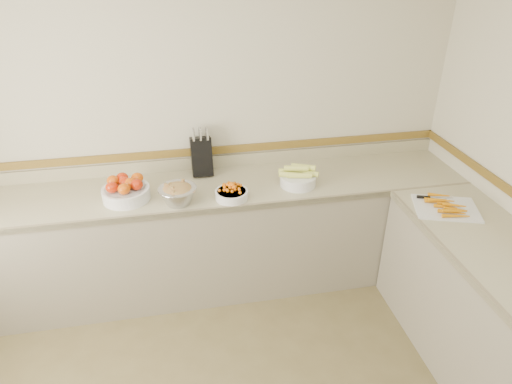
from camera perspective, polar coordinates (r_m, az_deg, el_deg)
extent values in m
plane|color=#BDB89C|center=(3.53, -7.70, 8.81)|extent=(4.00, 0.00, 4.00)
cube|color=tan|center=(3.41, -6.84, 0.30)|extent=(4.00, 0.65, 0.04)
cube|color=gray|center=(3.64, -6.42, -5.91)|extent=(4.00, 0.63, 0.86)
cube|color=#7B6F53|center=(3.13, -6.34, -2.42)|extent=(4.00, 0.02, 0.04)
cube|color=tan|center=(3.65, -7.33, 3.60)|extent=(4.00, 0.02, 0.10)
cube|color=brown|center=(3.61, -7.42, 5.02)|extent=(4.00, 0.02, 0.06)
cube|color=black|center=(2.78, 26.60, -12.58)|extent=(0.02, 0.58, 0.06)
cylinder|color=silver|center=(2.83, 26.24, -13.80)|extent=(0.02, 0.50, 0.02)
cube|color=black|center=(3.53, -6.83, 4.44)|extent=(0.16, 0.19, 0.31)
cylinder|color=silver|center=(3.43, -7.81, 6.96)|extent=(0.02, 0.04, 0.08)
cylinder|color=silver|center=(3.43, -6.96, 7.03)|extent=(0.02, 0.04, 0.08)
cylinder|color=silver|center=(3.43, -6.11, 7.11)|extent=(0.02, 0.04, 0.08)
cylinder|color=silver|center=(3.46, -7.85, 7.15)|extent=(0.02, 0.04, 0.08)
cylinder|color=silver|center=(3.46, -7.00, 7.23)|extent=(0.02, 0.04, 0.08)
cylinder|color=silver|center=(3.46, -6.16, 7.30)|extent=(0.02, 0.04, 0.08)
cylinder|color=silver|center=(3.49, -7.88, 7.34)|extent=(0.02, 0.04, 0.08)
cylinder|color=silver|center=(3.49, -7.05, 7.42)|extent=(0.02, 0.04, 0.08)
cylinder|color=silver|center=(3.49, -6.21, 7.49)|extent=(0.02, 0.04, 0.08)
cylinder|color=silver|center=(3.33, -15.91, -0.19)|extent=(0.33, 0.33, 0.09)
torus|color=silver|center=(3.31, -15.99, 0.39)|extent=(0.33, 0.33, 0.01)
cylinder|color=white|center=(3.31, -15.99, 0.39)|extent=(0.29, 0.29, 0.01)
ellipsoid|color=#B22307|center=(3.26, -17.58, 0.56)|extent=(0.09, 0.09, 0.07)
ellipsoid|color=#C24807|center=(3.22, -16.18, 0.37)|extent=(0.09, 0.09, 0.07)
ellipsoid|color=#B22307|center=(3.25, -14.69, 0.92)|extent=(0.09, 0.09, 0.07)
ellipsoid|color=#C24807|center=(3.35, -17.44, 1.35)|extent=(0.09, 0.09, 0.07)
ellipsoid|color=#B22307|center=(3.30, -16.08, 1.19)|extent=(0.09, 0.09, 0.07)
ellipsoid|color=#C24807|center=(3.34, -14.63, 1.71)|extent=(0.09, 0.09, 0.07)
ellipsoid|color=#B22307|center=(3.37, -16.38, 1.71)|extent=(0.09, 0.09, 0.07)
ellipsoid|color=#C24807|center=(3.28, -15.43, 1.07)|extent=(0.09, 0.09, 0.07)
cylinder|color=silver|center=(3.22, -3.06, -0.31)|extent=(0.23, 0.23, 0.06)
torus|color=silver|center=(3.21, -3.07, 0.06)|extent=(0.24, 0.24, 0.01)
cylinder|color=white|center=(3.21, -3.07, 0.06)|extent=(0.20, 0.20, 0.01)
sphere|color=#C95707|center=(3.23, -2.77, 1.03)|extent=(0.03, 0.03, 0.03)
sphere|color=#C95707|center=(3.24, -2.30, 0.99)|extent=(0.03, 0.03, 0.03)
sphere|color=#C95707|center=(3.18, -3.07, 1.07)|extent=(0.03, 0.03, 0.03)
sphere|color=#C95707|center=(3.16, -3.49, 0.20)|extent=(0.03, 0.03, 0.03)
sphere|color=#C95707|center=(3.18, -3.30, 0.77)|extent=(0.03, 0.03, 0.03)
sphere|color=#C95707|center=(3.17, -3.15, 0.71)|extent=(0.03, 0.03, 0.03)
sphere|color=#C95707|center=(3.25, -2.68, 1.06)|extent=(0.03, 0.03, 0.03)
sphere|color=#C95707|center=(3.26, -3.58, 1.07)|extent=(0.03, 0.03, 0.03)
sphere|color=#C95707|center=(3.14, -2.01, -0.09)|extent=(0.03, 0.03, 0.03)
sphere|color=#C95707|center=(3.20, -3.01, 0.92)|extent=(0.03, 0.03, 0.03)
sphere|color=#C95707|center=(3.27, -2.62, 1.08)|extent=(0.03, 0.03, 0.03)
sphere|color=#C95707|center=(3.16, -3.08, 0.41)|extent=(0.03, 0.03, 0.03)
sphere|color=#C95707|center=(3.19, -3.19, 0.98)|extent=(0.03, 0.03, 0.03)
sphere|color=#C95707|center=(3.22, -1.92, 0.77)|extent=(0.03, 0.03, 0.03)
sphere|color=#C95707|center=(3.17, -1.76, 0.20)|extent=(0.03, 0.03, 0.03)
sphere|color=#C95707|center=(3.22, -1.65, 0.63)|extent=(0.03, 0.03, 0.03)
sphere|color=#C95707|center=(3.15, -3.66, 0.26)|extent=(0.03, 0.03, 0.03)
sphere|color=#C95707|center=(3.19, -3.64, 0.88)|extent=(0.03, 0.03, 0.03)
sphere|color=#C95707|center=(3.23, -3.04, 1.00)|extent=(0.03, 0.03, 0.03)
sphere|color=#C95707|center=(3.18, -4.25, 0.36)|extent=(0.03, 0.03, 0.03)
sphere|color=#C95707|center=(3.20, -3.38, 0.98)|extent=(0.03, 0.03, 0.03)
sphere|color=#C95707|center=(3.17, -2.34, 0.61)|extent=(0.03, 0.03, 0.03)
sphere|color=#C95707|center=(3.18, -3.10, 0.85)|extent=(0.03, 0.03, 0.03)
sphere|color=#C95707|center=(3.16, -3.19, 0.40)|extent=(0.03, 0.03, 0.03)
sphere|color=#C95707|center=(3.20, -3.95, 0.70)|extent=(0.03, 0.03, 0.03)
sphere|color=#C95707|center=(3.24, -2.37, 0.96)|extent=(0.03, 0.03, 0.03)
sphere|color=#C95707|center=(3.14, -3.37, 0.01)|extent=(0.03, 0.03, 0.03)
sphere|color=#C95707|center=(3.17, -3.01, 0.64)|extent=(0.03, 0.03, 0.03)
sphere|color=#C95707|center=(3.17, -2.91, 0.88)|extent=(0.03, 0.03, 0.03)
sphere|color=#C95707|center=(3.14, -3.74, -0.15)|extent=(0.03, 0.03, 0.03)
sphere|color=#C95707|center=(3.17, -2.96, 0.84)|extent=(0.03, 0.03, 0.03)
sphere|color=#C95707|center=(3.14, -3.44, 0.05)|extent=(0.03, 0.03, 0.03)
sphere|color=#C95707|center=(3.27, -3.39, 1.11)|extent=(0.03, 0.03, 0.03)
sphere|color=#C95707|center=(3.18, -2.32, 0.55)|extent=(0.03, 0.03, 0.03)
sphere|color=#C95707|center=(3.18, -3.15, 0.85)|extent=(0.03, 0.03, 0.03)
sphere|color=#C95707|center=(3.17, -3.84, 0.44)|extent=(0.03, 0.03, 0.03)
sphere|color=#C95707|center=(3.25, -4.02, 0.95)|extent=(0.03, 0.03, 0.03)
sphere|color=#C95707|center=(3.22, -3.07, 1.05)|extent=(0.03, 0.03, 0.03)
sphere|color=#C95707|center=(3.18, -2.66, 0.59)|extent=(0.03, 0.03, 0.03)
cylinder|color=silver|center=(3.40, 5.26, 1.50)|extent=(0.27, 0.27, 0.08)
torus|color=silver|center=(3.39, 5.29, 2.01)|extent=(0.27, 0.27, 0.01)
cylinder|color=#CED559|center=(3.34, 4.43, 2.17)|extent=(0.18, 0.10, 0.04)
cylinder|color=#CED559|center=(3.34, 5.49, 2.08)|extent=(0.18, 0.08, 0.04)
cylinder|color=#CED559|center=(3.38, 6.32, 2.36)|extent=(0.18, 0.12, 0.04)
cylinder|color=#CED559|center=(3.39, 4.34, 2.58)|extent=(0.18, 0.09, 0.04)
cylinder|color=#CED559|center=(3.42, 5.61, 2.76)|extent=(0.17, 0.13, 0.04)
cylinder|color=#CED559|center=(3.35, 5.04, 2.97)|extent=(0.18, 0.08, 0.04)
cylinder|color=#CED559|center=(3.38, 5.95, 3.13)|extent=(0.18, 0.11, 0.04)
cylinder|color=#B2B2BA|center=(3.18, -9.73, -0.45)|extent=(0.26, 0.26, 0.12)
torus|color=#B2B2BA|center=(3.16, -9.82, 0.43)|extent=(0.27, 0.27, 0.01)
ellipsoid|color=#A61612|center=(3.16, -9.80, 0.29)|extent=(0.22, 0.22, 0.07)
cube|color=#A61612|center=(3.15, -10.17, 0.48)|extent=(0.03, 0.03, 0.02)
cube|color=#6FAA53|center=(3.12, -10.40, 0.49)|extent=(0.02, 0.02, 0.02)
cube|color=#A61612|center=(3.18, -9.71, 0.76)|extent=(0.03, 0.03, 0.02)
cube|color=#6FAA53|center=(3.19, -11.24, 0.93)|extent=(0.02, 0.02, 0.02)
cube|color=#A61612|center=(3.10, -9.86, -0.02)|extent=(0.02, 0.02, 0.02)
cube|color=#6FAA53|center=(3.13, -9.40, 0.38)|extent=(0.03, 0.03, 0.02)
cube|color=#A61612|center=(3.12, -9.87, 0.20)|extent=(0.02, 0.02, 0.02)
cube|color=#6FAA53|center=(3.09, -10.35, 0.02)|extent=(0.02, 0.02, 0.02)
cube|color=#A61612|center=(3.22, -9.12, 1.44)|extent=(0.03, 0.03, 0.02)
cube|color=#6FAA53|center=(3.14, -9.97, 0.43)|extent=(0.02, 0.02, 0.02)
cube|color=#A61612|center=(3.16, -10.86, 0.53)|extent=(0.02, 0.02, 0.02)
cube|color=#6FAA53|center=(3.20, -10.64, 1.01)|extent=(0.02, 0.02, 0.02)
cube|color=#A61612|center=(3.17, -10.95, 0.77)|extent=(0.02, 0.02, 0.02)
cube|color=#6FAA53|center=(3.15, -10.27, 0.57)|extent=(0.02, 0.02, 0.02)
cube|color=silver|center=(3.36, 22.64, -1.87)|extent=(0.49, 0.44, 0.01)
cone|color=#C97507|center=(3.26, 23.86, -2.73)|extent=(0.16, 0.08, 0.03)
cone|color=#C97507|center=(3.27, 23.71, -2.19)|extent=(0.16, 0.08, 0.03)
cone|color=#C97507|center=(3.29, 23.42, -2.30)|extent=(0.16, 0.08, 0.03)
cone|color=#C97507|center=(3.31, 23.21, -2.08)|extent=(0.16, 0.08, 0.03)
cone|color=#C97507|center=(3.32, 23.06, -1.55)|extent=(0.16, 0.08, 0.03)
cone|color=#C97507|center=(3.34, 22.78, -1.67)|extent=(0.16, 0.08, 0.03)
cone|color=#C97507|center=(3.36, 22.57, -1.46)|extent=(0.16, 0.08, 0.03)
cone|color=#C97507|center=(3.37, 22.43, -0.94)|extent=(0.16, 0.08, 0.03)
cone|color=#C97507|center=(3.40, 22.16, -1.05)|extent=(0.16, 0.08, 0.03)
cone|color=#C97507|center=(3.41, 21.95, -0.85)|extent=(0.16, 0.08, 0.03)
cone|color=#C97507|center=(3.42, 21.82, -0.34)|extent=(0.16, 0.08, 0.03)
cube|color=silver|center=(3.48, 21.97, -0.48)|extent=(0.17, 0.09, 0.00)
cube|color=black|center=(3.41, 20.20, -0.60)|extent=(0.09, 0.05, 0.02)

